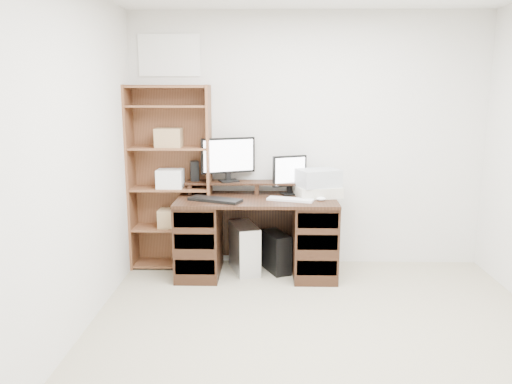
{
  "coord_description": "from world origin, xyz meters",
  "views": [
    {
      "loc": [
        -0.41,
        -2.96,
        1.74
      ],
      "look_at": [
        -0.5,
        1.43,
        0.85
      ],
      "focal_mm": 35.0,
      "sensor_mm": 36.0,
      "label": 1
    }
  ],
  "objects_px": {
    "desk": "(256,235)",
    "tower_black": "(276,252)",
    "monitor_wide": "(228,157)",
    "tower_silver": "(244,248)",
    "bookshelf": "(171,176)",
    "monitor_small": "(290,173)",
    "printer": "(318,191)"
  },
  "relations": [
    {
      "from": "desk",
      "to": "printer",
      "type": "bearing_deg",
      "value": 7.09
    },
    {
      "from": "desk",
      "to": "tower_black",
      "type": "relative_size",
      "value": 3.6
    },
    {
      "from": "desk",
      "to": "monitor_wide",
      "type": "height_order",
      "value": "monitor_wide"
    },
    {
      "from": "desk",
      "to": "monitor_wide",
      "type": "xyz_separation_m",
      "value": [
        -0.28,
        0.21,
        0.72
      ]
    },
    {
      "from": "tower_silver",
      "to": "tower_black",
      "type": "bearing_deg",
      "value": -15.86
    },
    {
      "from": "monitor_wide",
      "to": "tower_silver",
      "type": "distance_m",
      "value": 0.9
    },
    {
      "from": "monitor_wide",
      "to": "tower_silver",
      "type": "height_order",
      "value": "monitor_wide"
    },
    {
      "from": "monitor_wide",
      "to": "tower_black",
      "type": "height_order",
      "value": "monitor_wide"
    },
    {
      "from": "monitor_small",
      "to": "bookshelf",
      "type": "xyz_separation_m",
      "value": [
        -1.17,
        0.04,
        -0.04
      ]
    },
    {
      "from": "desk",
      "to": "tower_black",
      "type": "xyz_separation_m",
      "value": [
        0.19,
        0.08,
        -0.2
      ]
    },
    {
      "from": "monitor_wide",
      "to": "bookshelf",
      "type": "height_order",
      "value": "bookshelf"
    },
    {
      "from": "desk",
      "to": "tower_silver",
      "type": "distance_m",
      "value": 0.21
    },
    {
      "from": "tower_silver",
      "to": "bookshelf",
      "type": "relative_size",
      "value": 0.26
    },
    {
      "from": "monitor_wide",
      "to": "monitor_small",
      "type": "height_order",
      "value": "monitor_wide"
    },
    {
      "from": "desk",
      "to": "printer",
      "type": "height_order",
      "value": "printer"
    },
    {
      "from": "monitor_wide",
      "to": "printer",
      "type": "xyz_separation_m",
      "value": [
        0.87,
        -0.13,
        -0.31
      ]
    },
    {
      "from": "tower_black",
      "to": "tower_silver",
      "type": "bearing_deg",
      "value": 157.79
    },
    {
      "from": "monitor_wide",
      "to": "printer",
      "type": "distance_m",
      "value": 0.93
    },
    {
      "from": "monitor_wide",
      "to": "printer",
      "type": "height_order",
      "value": "monitor_wide"
    },
    {
      "from": "monitor_small",
      "to": "monitor_wide",
      "type": "bearing_deg",
      "value": 154.16
    },
    {
      "from": "printer",
      "to": "tower_silver",
      "type": "relative_size",
      "value": 0.86
    },
    {
      "from": "monitor_small",
      "to": "bookshelf",
      "type": "bearing_deg",
      "value": 155.47
    },
    {
      "from": "monitor_wide",
      "to": "bookshelf",
      "type": "distance_m",
      "value": 0.6
    },
    {
      "from": "desk",
      "to": "tower_black",
      "type": "bearing_deg",
      "value": 22.15
    },
    {
      "from": "desk",
      "to": "monitor_wide",
      "type": "relative_size",
      "value": 2.92
    },
    {
      "from": "monitor_small",
      "to": "printer",
      "type": "xyz_separation_m",
      "value": [
        0.27,
        -0.1,
        -0.16
      ]
    },
    {
      "from": "desk",
      "to": "tower_black",
      "type": "distance_m",
      "value": 0.28
    },
    {
      "from": "desk",
      "to": "monitor_wide",
      "type": "distance_m",
      "value": 0.8
    },
    {
      "from": "bookshelf",
      "to": "tower_silver",
      "type": "bearing_deg",
      "value": -11.04
    },
    {
      "from": "tower_black",
      "to": "bookshelf",
      "type": "height_order",
      "value": "bookshelf"
    },
    {
      "from": "monitor_wide",
      "to": "monitor_small",
      "type": "bearing_deg",
      "value": -25.13
    },
    {
      "from": "monitor_wide",
      "to": "tower_black",
      "type": "bearing_deg",
      "value": -37.49
    }
  ]
}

